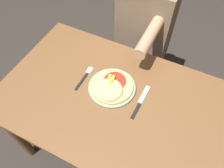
# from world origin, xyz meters

# --- Properties ---
(ground_plane) EXTENTS (8.00, 8.00, 0.00)m
(ground_plane) POSITION_xyz_m (0.00, 0.00, 0.00)
(ground_plane) COLOR #2D2823
(dining_table) EXTENTS (1.23, 0.77, 0.73)m
(dining_table) POSITION_xyz_m (0.00, 0.00, 0.62)
(dining_table) COLOR brown
(dining_table) RESTS_ON ground_plane
(plate) EXTENTS (0.26, 0.26, 0.01)m
(plate) POSITION_xyz_m (-0.04, 0.06, 0.74)
(plate) COLOR gray
(plate) RESTS_ON dining_table
(pizza) EXTENTS (0.23, 0.23, 0.04)m
(pizza) POSITION_xyz_m (-0.04, 0.05, 0.75)
(pizza) COLOR tan
(pizza) RESTS_ON plate
(fork) EXTENTS (0.03, 0.18, 0.00)m
(fork) POSITION_xyz_m (-0.21, 0.06, 0.73)
(fork) COLOR black
(fork) RESTS_ON dining_table
(knife) EXTENTS (0.03, 0.22, 0.00)m
(knife) POSITION_xyz_m (0.13, 0.04, 0.73)
(knife) COLOR black
(knife) RESTS_ON dining_table
(person_diner) EXTENTS (0.35, 0.52, 1.20)m
(person_diner) POSITION_xyz_m (-0.06, 0.60, 0.69)
(person_diner) COLOR #2D2D38
(person_diner) RESTS_ON ground_plane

